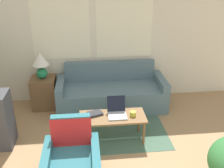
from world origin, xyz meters
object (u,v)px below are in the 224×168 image
Objects in this scene: armchair at (72,168)px; coffee_table at (113,119)px; cup_navy at (133,114)px; couch at (111,93)px; book_red at (95,113)px; table_lamp at (41,63)px; laptop at (117,111)px.

armchair is 0.82× the size of coffee_table.
couch is at bearing 100.91° from cup_navy.
armchair reaches higher than book_red.
couch is 4.12× the size of table_lamp.
cup_navy is (0.22, -1.16, 0.20)m from couch.
couch is 2.17m from armchair.
table_lamp reaches higher than cup_navy.
couch is 1.15m from coffee_table.
couch is 2.02× the size of coffee_table.
table_lamp reaches higher than couch.
coffee_table is (-0.10, -1.14, 0.11)m from couch.
laptop is at bearing -42.75° from table_lamp.
coffee_table is at bearing 56.17° from armchair.
book_red is at bearing 170.13° from cup_navy.
table_lamp is 5.37× the size of cup_navy.
table_lamp reaches higher than coffee_table.
couch is at bearing 71.04° from armchair.
table_lamp is at bearing 134.56° from coffee_table.
table_lamp is (-0.62, 2.16, 0.67)m from armchair.
table_lamp is 1.92× the size of book_red.
table_lamp reaches higher than armchair.
cup_navy reaches higher than coffee_table.
laptop reaches higher than book_red.
laptop is 1.23× the size of book_red.
cup_navy reaches higher than book_red.
armchair reaches higher than coffee_table.
cup_navy is at bearing -4.11° from coffee_table.
coffee_table is 3.17× the size of laptop.
couch reaches higher than cup_navy.
coffee_table is (0.61, 0.91, 0.12)m from armchair.
table_lamp is at bearing 137.25° from laptop.
laptop reaches higher than coffee_table.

